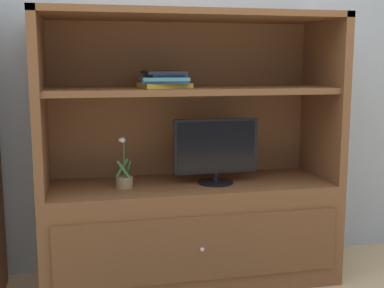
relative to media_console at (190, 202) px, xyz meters
name	(u,v)px	position (x,y,z in m)	size (l,w,h in m)	color
painted_rear_wall	(179,55)	(0.00, 0.34, 0.90)	(6.00, 0.10, 2.80)	#9EA8B2
media_console	(190,202)	(0.00, 0.00, 0.00)	(1.78, 0.62, 1.64)	brown
tv_monitor	(216,150)	(0.15, -0.05, 0.33)	(0.52, 0.21, 0.40)	black
potted_plant	(124,178)	(-0.40, -0.04, 0.18)	(0.10, 0.12, 0.31)	#8C7251
magazine_stack	(164,79)	(-0.16, -0.01, 0.75)	(0.30, 0.34, 0.10)	gold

